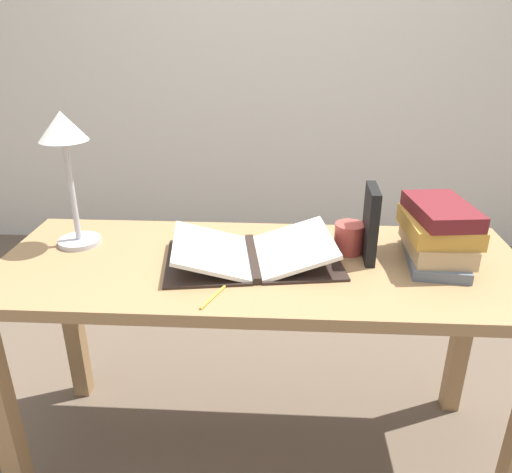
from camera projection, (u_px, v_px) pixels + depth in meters
The scene contains 9 objects.
ground_plane at pixel (260, 448), 1.77m from camera, with size 12.00×12.00×0.00m, color brown.
wall_back at pixel (276, 37), 2.92m from camera, with size 8.00×0.06×2.60m.
reading_desk at pixel (260, 292), 1.52m from camera, with size 1.56×0.60×0.74m.
open_book at pixel (253, 254), 1.47m from camera, with size 0.55×0.38×0.08m.
book_stack_tall at pixel (438, 233), 1.44m from camera, with size 0.19×0.30×0.18m.
book_standing_upright at pixel (370, 224), 1.46m from camera, with size 0.03×0.14×0.22m.
reading_lamp at pixel (65, 146), 1.47m from camera, with size 0.14×0.14×0.42m.
coffee_mug at pixel (349, 238), 1.52m from camera, with size 0.09×0.12×0.09m.
pencil at pixel (217, 293), 1.30m from camera, with size 0.07×0.16×0.01m.
Camera 1 is at (0.06, -1.32, 1.40)m, focal length 35.00 mm.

